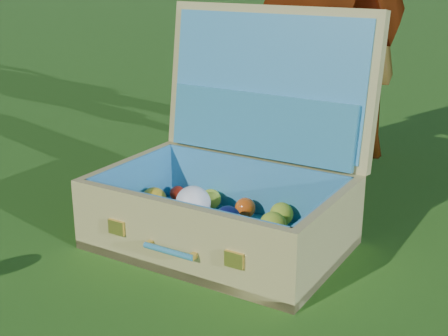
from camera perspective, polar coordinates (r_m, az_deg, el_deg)
ground at (r=1.57m, az=-3.10°, el=-9.37°), size 60.00×60.00×0.00m
suitcase at (r=1.70m, az=1.11°, el=-0.69°), size 0.80×0.74×0.62m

